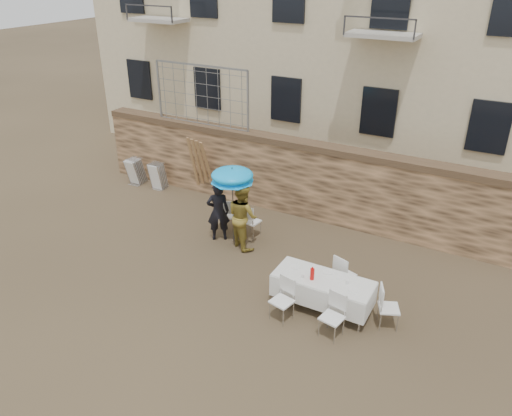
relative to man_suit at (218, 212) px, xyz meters
The scene contains 17 objects.
ground 2.83m from the man_suit, 69.96° to the right, with size 80.00×80.00×0.00m, color brown.
stone_wall 2.64m from the man_suit, 69.28° to the left, with size 13.00×0.50×2.20m, color olive.
chain_link_fence 3.94m from the man_suit, 130.16° to the left, with size 3.20×0.06×1.80m, color gray, non-canonical shape.
man_suit is the anchor object (origin of this frame).
woman_dress 0.75m from the man_suit, ahead, with size 0.86×0.67×1.76m, color gold.
umbrella 1.10m from the man_suit, 14.04° to the left, with size 1.12×1.12×1.95m.
couple_chair_left 0.65m from the man_suit, 90.00° to the left, with size 0.48×0.48×0.96m, color white, non-canonical shape.
couple_chair_right 0.95m from the man_suit, 38.16° to the left, with size 0.48×0.48×0.96m, color white, non-canonical shape.
banquet_table 3.85m from the man_suit, 22.24° to the right, with size 2.10×0.85×0.78m.
soda_bottle 3.73m from the man_suit, 25.54° to the right, with size 0.09×0.09×0.26m, color red.
table_chair_front_left 3.71m from the man_suit, 36.69° to the right, with size 0.48×0.48×0.96m, color white, non-canonical shape.
table_chair_front_right 4.63m from the man_suit, 28.51° to the right, with size 0.48×0.48×0.96m, color white, non-canonical shape.
table_chair_back 3.83m from the man_suit, ahead, with size 0.48×0.48×0.96m, color white, non-canonical shape.
table_chair_side 5.15m from the man_suit, 15.29° to the right, with size 0.48×0.48×0.96m, color white, non-canonical shape.
chair_stack_left 4.83m from the man_suit, 155.95° to the left, with size 0.46×0.55×0.92m, color white, non-canonical shape.
chair_stack_right 4.03m from the man_suit, 150.71° to the left, with size 0.46×0.47×0.92m, color white, non-canonical shape.
wood_planks 2.79m from the man_suit, 133.03° to the left, with size 0.70×0.20×2.00m, color #A37749, non-canonical shape.
Camera 1 is at (5.57, -7.22, 6.81)m, focal length 35.00 mm.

